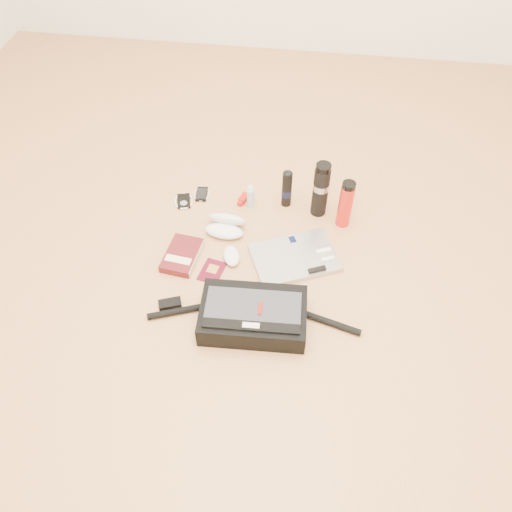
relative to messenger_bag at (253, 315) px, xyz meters
name	(u,v)px	position (x,y,z in m)	size (l,w,h in m)	color
ground	(252,278)	(-0.04, 0.22, -0.05)	(4.00, 4.00, 0.00)	tan
messenger_bag	(253,315)	(0.00, 0.00, 0.00)	(0.85, 0.28, 0.12)	black
laptop	(295,257)	(0.14, 0.35, -0.04)	(0.43, 0.38, 0.04)	#AFAFB1
book	(182,255)	(-0.36, 0.29, -0.03)	(0.16, 0.22, 0.04)	#4F1015
passport	(212,271)	(-0.21, 0.23, -0.05)	(0.11, 0.14, 0.01)	#4C0617
mouse	(232,256)	(-0.14, 0.32, -0.03)	(0.10, 0.14, 0.04)	silver
sunglasses_case	(226,225)	(-0.20, 0.48, -0.02)	(0.19, 0.16, 0.10)	white
ipod	(184,201)	(-0.43, 0.64, -0.05)	(0.11, 0.11, 0.01)	black
phone	(202,194)	(-0.36, 0.70, -0.05)	(0.09, 0.11, 0.01)	black
inhaler	(244,198)	(-0.14, 0.70, -0.04)	(0.05, 0.11, 0.03)	#B5100E
spray_bottle	(251,197)	(-0.11, 0.66, 0.00)	(0.04, 0.04, 0.13)	#99BFCE
aerosol_can	(287,188)	(0.06, 0.70, 0.05)	(0.05, 0.05, 0.20)	black
thermos_black	(321,189)	(0.22, 0.67, 0.09)	(0.08, 0.08, 0.29)	black
thermos_red	(345,204)	(0.34, 0.61, 0.07)	(0.08, 0.08, 0.25)	red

